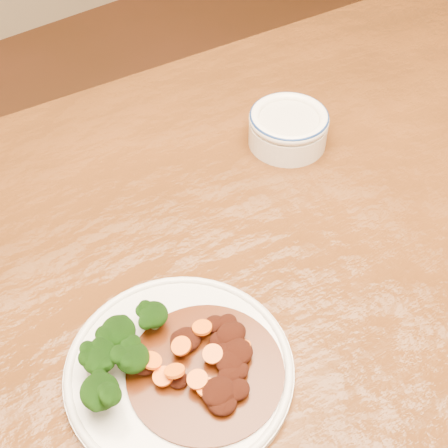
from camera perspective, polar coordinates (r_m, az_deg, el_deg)
dining_table at (r=0.87m, az=3.71°, el=-5.85°), size 1.59×1.05×0.75m
dinner_plate at (r=0.70m, az=-4.11°, el=-13.09°), size 0.25×0.25×0.02m
broccoli_florets at (r=0.68m, az=-9.66°, el=-11.66°), size 0.13×0.09×0.04m
mince_stew at (r=0.68m, az=-1.25°, el=-12.72°), size 0.17×0.17×0.03m
dip_bowl at (r=0.94m, az=5.90°, el=8.83°), size 0.12×0.12×0.05m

